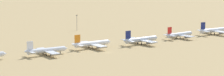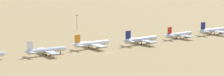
{
  "view_description": "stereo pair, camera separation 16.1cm",
  "coord_description": "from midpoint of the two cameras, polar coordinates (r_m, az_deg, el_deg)",
  "views": [
    {
      "loc": [
        -188.73,
        -285.66,
        64.19
      ],
      "look_at": [
        18.43,
        23.76,
        6.0
      ],
      "focal_mm": 76.47,
      "sensor_mm": 36.0,
      "label": 1
    },
    {
      "loc": [
        -188.59,
        -285.75,
        64.19
      ],
      "look_at": [
        18.43,
        23.76,
        6.0
      ],
      "focal_mm": 76.47,
      "sensor_mm": 36.0,
      "label": 2
    }
  ],
  "objects": [
    {
      "name": "parked_jet_navy_5",
      "position": [
        382.6,
        3.44,
        -0.19
      ],
      "size": [
        36.9,
        31.05,
        12.19
      ],
      "rotation": [
        0.0,
        0.0,
        0.06
      ],
      "color": "silver",
      "rests_on": "ground"
    },
    {
      "name": "light_pole_mid",
      "position": [
        462.75,
        -4.24,
        1.98
      ],
      "size": [
        1.8,
        0.5,
        15.12
      ],
      "color": "#59595E",
      "rests_on": "ground"
    },
    {
      "name": "parked_jet_white_3",
      "position": [
        339.4,
        -7.91,
        -1.48
      ],
      "size": [
        33.81,
        28.34,
        11.19
      ],
      "rotation": [
        0.0,
        0.0,
        -0.03
      ],
      "color": "silver",
      "rests_on": "ground"
    },
    {
      "name": "ground",
      "position": [
        348.34,
        -0.36,
        -1.74
      ],
      "size": [
        4000.0,
        4000.0,
        0.0
      ],
      "primitive_type": "plane",
      "color": "tan"
    },
    {
      "name": "parked_jet_navy_7",
      "position": [
        444.97,
        12.03,
        0.91
      ],
      "size": [
        37.0,
        30.99,
        12.25
      ],
      "rotation": [
        0.0,
        0.0,
        -0.02
      ],
      "color": "silver",
      "rests_on": "ground"
    },
    {
      "name": "parked_jet_orange_4",
      "position": [
        363.83,
        -2.47,
        -0.68
      ],
      "size": [
        35.29,
        29.57,
        11.68
      ],
      "rotation": [
        0.0,
        0.0,
        0.02
      ],
      "color": "white",
      "rests_on": "ground"
    },
    {
      "name": "parked_jet_red_6",
      "position": [
        415.38,
        8.03,
        0.41
      ],
      "size": [
        33.68,
        28.44,
        11.12
      ],
      "rotation": [
        0.0,
        0.0,
        0.09
      ],
      "color": "silver",
      "rests_on": "ground"
    }
  ]
}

